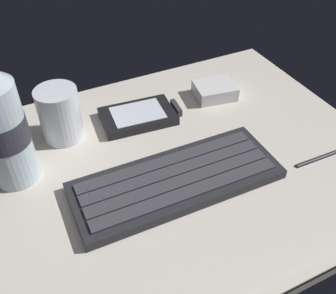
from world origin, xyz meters
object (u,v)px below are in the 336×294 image
at_px(juice_cup, 60,116).
at_px(charger_block, 215,91).
at_px(handheld_device, 141,115).
at_px(stylus_pen, 322,156).
at_px(keyboard, 177,180).
at_px(water_bottle, 0,126).

xyz_separation_m(juice_cup, charger_block, (0.27, -0.01, -0.03)).
bearing_deg(handheld_device, stylus_pen, -45.23).
distance_m(charger_block, stylus_pen, 0.22).
bearing_deg(charger_block, handheld_device, -178.32).
height_order(keyboard, juice_cup, juice_cup).
bearing_deg(charger_block, juice_cup, 178.18).
height_order(charger_block, stylus_pen, charger_block).
height_order(keyboard, charger_block, charger_block).
xyz_separation_m(juice_cup, stylus_pen, (0.33, -0.22, -0.04)).
height_order(juice_cup, stylus_pen, juice_cup).
relative_size(keyboard, handheld_device, 2.20).
distance_m(keyboard, charger_block, 0.23).
xyz_separation_m(handheld_device, charger_block, (0.14, 0.00, 0.00)).
height_order(keyboard, stylus_pen, keyboard).
height_order(handheld_device, juice_cup, juice_cup).
bearing_deg(charger_block, keyboard, -134.30).
xyz_separation_m(handheld_device, juice_cup, (-0.13, 0.01, 0.03)).
bearing_deg(stylus_pen, keyboard, 169.06).
relative_size(handheld_device, charger_block, 1.90).
bearing_deg(charger_block, stylus_pen, -74.07).
height_order(water_bottle, stylus_pen, water_bottle).
distance_m(handheld_device, charger_block, 0.14).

